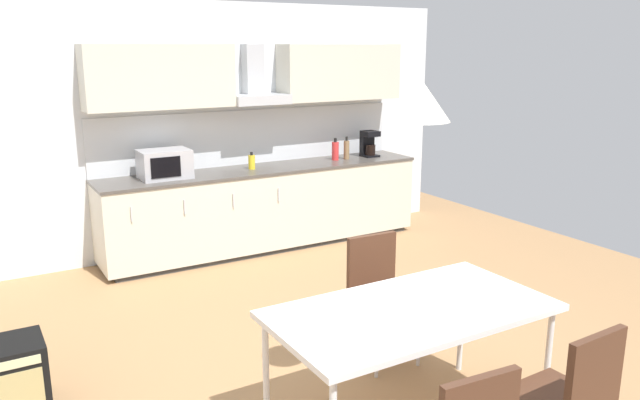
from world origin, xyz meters
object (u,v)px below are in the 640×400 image
chair_far_right (379,285)px  chair_near_right (573,392)px  bottle_yellow (252,162)px  coffee_maker (369,144)px  bottle_red (335,151)px  microwave (165,164)px  dining_table (411,315)px  bottle_brown (346,150)px  pendant_lamp (419,100)px

chair_far_right → chair_near_right: bearing=-90.0°
bottle_yellow → chair_near_right: (-0.25, -4.23, -0.43)m
coffee_maker → bottle_red: bearing=-178.1°
coffee_maker → bottle_yellow: bearing=-178.9°
coffee_maker → microwave: bearing=-179.4°
coffee_maker → bottle_red: coffee_maker is taller
dining_table → chair_near_right: 0.89m
bottle_red → dining_table: bottle_red is taller
bottle_brown → bottle_red: bottle_brown is taller
coffee_maker → bottle_red: size_ratio=1.20×
bottle_brown → pendant_lamp: (-1.79, -3.44, 0.88)m
microwave → bottle_yellow: (0.92, -0.00, -0.06)m
chair_far_right → chair_near_right: 1.59m
bottle_brown → pendant_lamp: pendant_lamp is taller
chair_near_right → pendant_lamp: 1.60m
microwave → bottle_yellow: bearing=-0.2°
bottle_brown → dining_table: bottle_brown is taller
microwave → coffee_maker: size_ratio=1.60×
coffee_maker → chair_near_right: 4.64m
coffee_maker → chair_near_right: bearing=-112.5°
coffee_maker → dining_table: size_ratio=0.19×
chair_far_right → chair_near_right: size_ratio=1.00×
chair_far_right → pendant_lamp: size_ratio=2.72×
microwave → dining_table: microwave is taller
bottle_brown → bottle_yellow: size_ratio=1.43×
chair_near_right → pendant_lamp: bearing=114.1°
coffee_maker → bottle_brown: (-0.33, -0.03, -0.04)m
chair_near_right → bottle_brown: bearing=71.2°
dining_table → pendant_lamp: pendant_lamp is taller
bottle_red → microwave: bearing=-179.7°
bottle_red → pendant_lamp: (-1.65, -3.45, 0.89)m
microwave → bottle_red: microwave is taller
dining_table → chair_far_right: 0.89m
bottle_yellow → chair_far_right: bearing=-95.4°
chair_far_right → chair_near_right: same height
coffee_maker → chair_near_right: coffee_maker is taller
chair_far_right → bottle_brown: bearing=61.5°
bottle_yellow → dining_table: size_ratio=0.12×
bottle_red → chair_near_right: bearing=-107.0°
bottle_yellow → dining_table: (-0.61, -3.44, -0.26)m
bottle_brown → pendant_lamp: 3.98m
microwave → bottle_yellow: size_ratio=2.65×
bottle_red → pendant_lamp: size_ratio=0.78×
chair_near_right → bottle_red: bearing=73.0°
bottle_red → chair_near_right: bottle_red is taller
coffee_maker → bottle_brown: coffee_maker is taller
dining_table → coffee_maker: bearing=58.6°
bottle_yellow → coffee_maker: bearing=1.1°
dining_table → pendant_lamp: (-0.00, 0.00, 1.18)m
bottle_yellow → dining_table: bottle_yellow is taller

